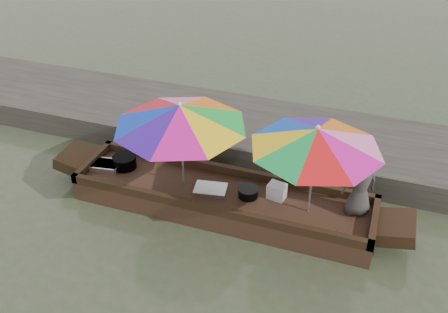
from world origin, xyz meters
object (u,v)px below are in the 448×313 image
(cooking_pot, at_px, (125,162))
(vendor, at_px, (361,184))
(tray_scallop, at_px, (211,189))
(boat_hull, at_px, (222,201))
(charcoal_grill, at_px, (248,193))
(supply_bag, at_px, (277,191))
(umbrella_stern, at_px, (313,171))
(umbrella_bow, at_px, (182,145))
(tray_crayfish, at_px, (106,165))

(cooking_pot, bearing_deg, vendor, 1.49)
(tray_scallop, bearing_deg, boat_hull, 4.71)
(boat_hull, height_order, charcoal_grill, charcoal_grill)
(boat_hull, distance_m, cooking_pot, 1.90)
(charcoal_grill, height_order, vendor, vendor)
(supply_bag, relative_size, umbrella_stern, 0.14)
(tray_scallop, relative_size, supply_bag, 1.89)
(charcoal_grill, distance_m, umbrella_stern, 1.22)
(supply_bag, bearing_deg, umbrella_stern, -16.78)
(tray_scallop, xyz_separation_m, charcoal_grill, (0.63, 0.06, 0.05))
(vendor, relative_size, umbrella_bow, 0.51)
(cooking_pot, bearing_deg, boat_hull, -3.84)
(umbrella_bow, bearing_deg, boat_hull, 0.00)
(vendor, bearing_deg, tray_scallop, -23.53)
(charcoal_grill, distance_m, vendor, 1.78)
(tray_crayfish, distance_m, umbrella_stern, 3.70)
(cooking_pot, height_order, umbrella_bow, umbrella_bow)
(cooking_pot, relative_size, umbrella_stern, 0.21)
(tray_crayfish, xyz_separation_m, charcoal_grill, (2.63, 0.04, 0.03))
(tray_crayfish, relative_size, charcoal_grill, 1.64)
(umbrella_stern, bearing_deg, tray_crayfish, 179.99)
(vendor, height_order, umbrella_bow, umbrella_bow)
(tray_scallop, relative_size, umbrella_bow, 0.25)
(charcoal_grill, relative_size, umbrella_stern, 0.16)
(cooking_pot, bearing_deg, charcoal_grill, -1.99)
(boat_hull, distance_m, tray_scallop, 0.28)
(charcoal_grill, bearing_deg, vendor, 6.17)
(boat_hull, height_order, vendor, vendor)
(cooking_pot, height_order, tray_crayfish, cooking_pot)
(cooking_pot, xyz_separation_m, umbrella_bow, (1.19, -0.13, 0.67))
(supply_bag, relative_size, umbrella_bow, 0.13)
(cooking_pot, distance_m, vendor, 4.04)
(tray_crayfish, distance_m, charcoal_grill, 2.63)
(supply_bag, height_order, umbrella_bow, umbrella_bow)
(supply_bag, xyz_separation_m, umbrella_stern, (0.56, -0.17, 0.65))
(boat_hull, relative_size, umbrella_stern, 2.53)
(vendor, bearing_deg, umbrella_bow, -24.89)
(supply_bag, bearing_deg, tray_crayfish, -176.89)
(vendor, bearing_deg, charcoal_grill, -23.37)
(supply_bag, xyz_separation_m, umbrella_bow, (-1.57, -0.17, 0.65))
(tray_crayfish, distance_m, supply_bag, 3.08)
(tray_scallop, distance_m, vendor, 2.41)
(vendor, bearing_deg, tray_crayfish, -26.51)
(supply_bag, bearing_deg, charcoal_grill, -164.64)
(boat_hull, bearing_deg, umbrella_stern, 0.00)
(tray_scallop, relative_size, vendor, 0.49)
(supply_bag, height_order, vendor, vendor)
(umbrella_bow, distance_m, umbrella_stern, 2.12)
(vendor, distance_m, umbrella_stern, 0.78)
(charcoal_grill, bearing_deg, supply_bag, 15.36)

